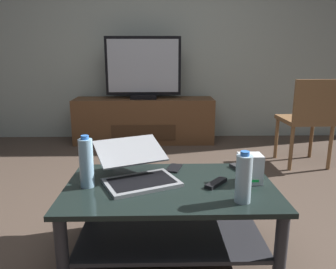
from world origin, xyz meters
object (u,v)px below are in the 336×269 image
Objects in this scene: dining_chair at (308,117)px; soundbar_remote at (216,183)px; water_bottle_far at (86,163)px; coffee_table at (170,207)px; laptop at (137,169)px; media_cabinet at (144,120)px; cell_phone at (174,168)px; television at (143,69)px; water_bottle_near at (244,178)px; router_box at (250,168)px; tv_remote at (240,169)px.

dining_chair is 5.41× the size of soundbar_remote.
soundbar_remote is (0.67, 0.00, -0.12)m from water_bottle_far.
laptop is at bearing 157.20° from coffee_table.
media_cabinet is 2.20m from cell_phone.
dining_chair is at bearing -30.14° from television.
soundbar_remote is at bearing 113.99° from water_bottle_near.
media_cabinet is 6.99× the size of water_bottle_near.
television is at bearing 85.78° from water_bottle_far.
television is 6.49× the size of cell_phone.
router_box reaches higher than coffee_table.
media_cabinet is 2.36m from laptop.
dining_chair reaches higher than water_bottle_far.
water_bottle_near reaches higher than tv_remote.
coffee_table is at bearing 1.39° from water_bottle_far.
media_cabinet is at bearing 96.00° from coffee_table.
laptop reaches higher than router_box.
laptop is (-1.56, -1.38, -0.02)m from dining_chair.
television is at bearing 114.16° from cell_phone.
television reaches higher than laptop.
water_bottle_far reaches higher than media_cabinet.
water_bottle_far reaches higher than soundbar_remote.
soundbar_remote is at bearing -169.23° from router_box.
water_bottle_near is (-1.05, -1.66, 0.04)m from dining_chair.
media_cabinet reaches higher than soundbar_remote.
dining_chair is 1.57m from tv_remote.
tv_remote is (0.60, 0.14, -0.05)m from laptop.
water_bottle_far reaches higher than router_box.
television reaches higher than tv_remote.
television is (0.00, -0.02, 0.63)m from media_cabinet.
dining_chair reaches higher than cell_phone.
soundbar_remote is at bearing -33.35° from cell_phone.
cell_phone is (-0.40, 0.22, -0.07)m from router_box.
water_bottle_far is 1.96× the size of cell_phone.
water_bottle_far reaches higher than water_bottle_near.
dining_chair is 1.60× the size of laptop.
tv_remote is at bearing 90.27° from soundbar_remote.
television reaches higher than coffee_table.
router_box is 0.86m from water_bottle_far.
water_bottle_near is at bearing -122.20° from dining_chair.
water_bottle_near is at bearing -26.18° from soundbar_remote.
television is 1.05× the size of dining_chair.
router_box is (0.43, 0.03, 0.21)m from coffee_table.
laptop is at bearing 167.54° from tv_remote.
coffee_table is 2.02m from dining_chair.
dining_chair reaches higher than tv_remote.
soundbar_remote reaches higher than cell_phone.
media_cabinet is at bearing 81.82° from tv_remote.
media_cabinet reaches higher than cell_phone.
router_box reaches higher than tv_remote.
tv_remote is at bearing 12.76° from laptop.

